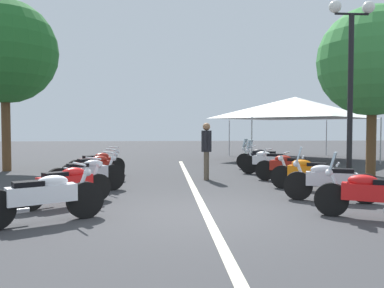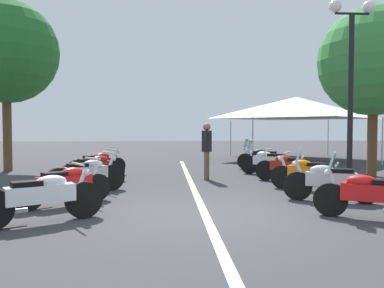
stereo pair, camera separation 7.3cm
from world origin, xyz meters
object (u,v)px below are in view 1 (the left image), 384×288
object	(u,v)px
roadside_tree_1	(373,62)
motorcycle_right_row_0	(372,194)
motorcycle_left_row_0	(43,197)
motorcycle_left_row_4	(98,163)
motorcycle_left_row_3	(94,168)
motorcycle_left_row_2	(87,174)
motorcycle_right_row_3	(288,167)
motorcycle_right_row_2	(308,173)
event_tent	(295,108)
bystander_0	(206,146)
motorcycle_right_row_5	(262,158)
motorcycle_left_row_1	(66,184)
street_lamp_twin_globe	(351,62)
motorcycle_right_row_4	(267,161)
roadside_tree_0	(5,52)
motorcycle_right_row_1	(330,181)

from	to	relation	value
roadside_tree_1	motorcycle_right_row_0	bearing A→B (deg)	151.42
motorcycle_left_row_0	motorcycle_left_row_4	bearing A→B (deg)	60.44
motorcycle_left_row_0	motorcycle_left_row_3	xyz separation A→B (m)	(4.87, -0.01, -0.01)
motorcycle_left_row_2	motorcycle_right_row_3	distance (m)	5.90
motorcycle_left_row_2	motorcycle_right_row_2	size ratio (longest dim) A/B	1.02
motorcycle_right_row_0	motorcycle_right_row_2	size ratio (longest dim) A/B	1.05
motorcycle_right_row_3	motorcycle_right_row_0	bearing A→B (deg)	123.23
motorcycle_left_row_3	event_tent	bearing A→B (deg)	6.50
motorcycle_right_row_3	motorcycle_left_row_3	bearing A→B (deg)	32.47
motorcycle_right_row_0	bystander_0	xyz separation A→B (m)	(5.48, 2.38, 0.60)
motorcycle_right_row_3	motorcycle_right_row_5	world-z (taller)	motorcycle_right_row_5
bystander_0	motorcycle_right_row_5	bearing A→B (deg)	-118.16
motorcycle_left_row_2	motorcycle_left_row_1	bearing A→B (deg)	-127.71
motorcycle_left_row_4	motorcycle_left_row_2	bearing A→B (deg)	-123.58
motorcycle_right_row_5	street_lamp_twin_globe	size ratio (longest dim) A/B	0.39
motorcycle_right_row_2	roadside_tree_1	bearing A→B (deg)	-108.26
motorcycle_right_row_4	bystander_0	xyz separation A→B (m)	(-1.09, 2.24, 0.59)
roadside_tree_0	motorcycle_left_row_1	bearing A→B (deg)	-150.48
event_tent	roadside_tree_1	bearing A→B (deg)	-177.20
bystander_0	event_tent	size ratio (longest dim) A/B	0.28
motorcycle_right_row_1	motorcycle_left_row_0	bearing A→B (deg)	37.57
motorcycle_right_row_3	bystander_0	bearing A→B (deg)	18.81
motorcycle_right_row_1	roadside_tree_0	bearing A→B (deg)	-13.36
motorcycle_left_row_1	motorcycle_right_row_3	distance (m)	6.63
roadside_tree_1	motorcycle_right_row_3	bearing A→B (deg)	110.75
motorcycle_left_row_0	motorcycle_left_row_2	size ratio (longest dim) A/B	1.06
motorcycle_right_row_1	motorcycle_right_row_3	xyz separation A→B (m)	(3.15, -0.09, -0.02)
street_lamp_twin_globe	bystander_0	xyz separation A→B (m)	(2.19, 3.56, -2.32)
event_tent	motorcycle_left_row_3	bearing A→B (deg)	132.04
motorcycle_left_row_2	bystander_0	xyz separation A→B (m)	(2.23, -3.26, 0.59)
motorcycle_left_row_4	motorcycle_right_row_4	distance (m)	5.78
street_lamp_twin_globe	motorcycle_right_row_5	bearing A→B (deg)	12.81
motorcycle_left_row_4	event_tent	world-z (taller)	event_tent
motorcycle_left_row_0	motorcycle_right_row_1	bearing A→B (deg)	-15.35
motorcycle_left_row_3	motorcycle_right_row_3	world-z (taller)	motorcycle_left_row_3
event_tent	motorcycle_right_row_2	bearing A→B (deg)	163.01
motorcycle_right_row_2	motorcycle_left_row_2	bearing A→B (deg)	31.16
motorcycle_left_row_0	roadside_tree_1	distance (m)	11.39
motorcycle_right_row_3	event_tent	bearing A→B (deg)	-76.39
motorcycle_right_row_1	motorcycle_right_row_2	bearing A→B (deg)	-71.30
motorcycle_right_row_5	bystander_0	xyz separation A→B (m)	(-2.65, 2.46, 0.59)
motorcycle_right_row_0	motorcycle_right_row_4	size ratio (longest dim) A/B	1.05
motorcycle_left_row_0	street_lamp_twin_globe	bearing A→B (deg)	-6.19
motorcycle_left_row_0	motorcycle_left_row_1	size ratio (longest dim) A/B	1.12
motorcycle_left_row_3	bystander_0	xyz separation A→B (m)	(0.52, -3.38, 0.60)
motorcycle_right_row_3	event_tent	xyz separation A→B (m)	(8.01, -2.93, 2.20)
motorcycle_left_row_4	motorcycle_left_row_3	bearing A→B (deg)	-122.57
motorcycle_right_row_4	roadside_tree_1	bearing A→B (deg)	-153.97
motorcycle_left_row_0	motorcycle_right_row_3	size ratio (longest dim) A/B	1.05
motorcycle_left_row_4	motorcycle_left_row_1	bearing A→B (deg)	-126.70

